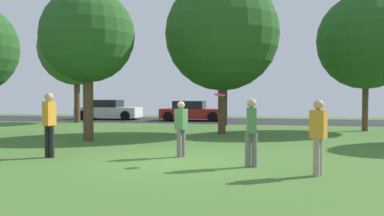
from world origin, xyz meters
TOP-DOWN VIEW (x-y plane):
  - ground_plane at (0.00, 0.00)m, footprint 44.00×44.00m
  - road_strip at (0.00, 16.00)m, footprint 44.00×6.40m
  - maple_tree_far at (0.40, 7.41)m, footprint 5.08×5.08m
  - oak_tree_center at (7.01, 9.96)m, footprint 4.61×4.61m
  - maple_tree_near at (-4.26, 3.72)m, footprint 3.54×3.54m
  - birch_tree_lone at (-9.34, 12.73)m, footprint 4.69×4.69m
  - person_thrower at (0.06, 0.53)m, footprint 0.39×0.35m
  - person_catcher at (3.51, -1.45)m, footprint 0.39×0.35m
  - person_bystander at (2.05, -0.64)m, footprint 0.30×0.34m
  - person_walking at (-3.51, -0.26)m, footprint 0.30×0.36m
  - frisbee_disc at (1.22, -0.14)m, footprint 0.38×0.38m
  - parked_car_white at (-8.73, 16.14)m, footprint 4.47×2.01m
  - parked_car_red at (-2.61, 15.81)m, footprint 4.21×2.04m
  - street_lamp_post at (0.09, 12.20)m, footprint 0.14×0.14m

SIDE VIEW (x-z plane):
  - ground_plane at x=0.00m, z-range 0.00..0.00m
  - road_strip at x=0.00m, z-range 0.00..0.01m
  - parked_car_red at x=-2.61m, z-range -0.05..1.27m
  - parked_car_white at x=-8.73m, z-range -0.05..1.32m
  - person_thrower at x=0.06m, z-range 0.07..1.63m
  - person_catcher at x=3.51m, z-range 0.08..1.72m
  - person_bystander at x=2.05m, z-range 0.08..1.74m
  - person_walking at x=-3.51m, z-range 0.11..1.91m
  - frisbee_disc at x=1.22m, z-range 1.70..1.78m
  - street_lamp_post at x=0.09m, z-range 0.00..4.50m
  - maple_tree_near at x=-4.26m, z-range 1.08..6.83m
  - oak_tree_center at x=7.01m, z-range 1.00..7.63m
  - maple_tree_far at x=0.40m, z-range 0.95..7.95m
  - birch_tree_lone at x=-9.34m, z-range 1.16..8.19m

